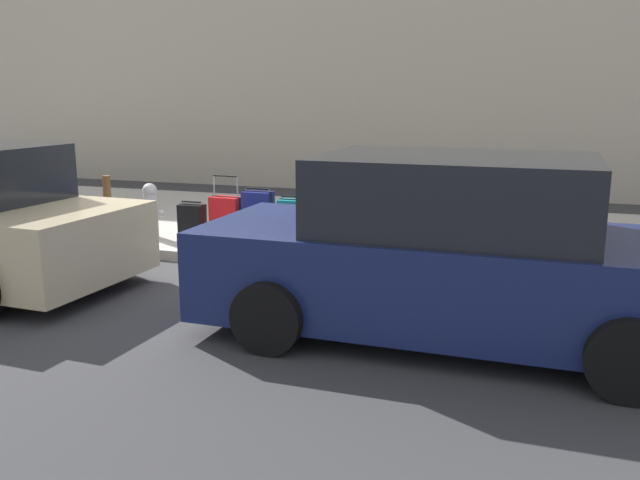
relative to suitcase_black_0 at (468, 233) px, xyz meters
The scene contains 14 objects.
ground_plane 3.18m from the suitcase_black_0, 13.22° to the left, with size 40.00×40.00×0.00m, color #333335.
sidewalk_curb 3.56m from the suitcase_black_0, 30.23° to the right, with size 18.00×5.00×0.14m, color #ADA89E.
suitcase_black_0 is the anchor object (origin of this frame).
suitcase_silver_1 0.57m from the suitcase_black_0, ahead, with size 0.49×0.27×0.69m.
suitcase_maroon_2 1.15m from the suitcase_black_0, ahead, with size 0.50×0.23×1.07m.
suitcase_olive_3 1.71m from the suitcase_black_0, ahead, with size 0.45×0.24×0.76m.
suitcase_teal_4 2.27m from the suitcase_black_0, ahead, with size 0.50×0.27×0.72m.
suitcase_navy_5 2.82m from the suitcase_black_0, ahead, with size 0.41×0.25×0.82m.
suitcase_red_6 3.34m from the suitcase_black_0, ahead, with size 0.46×0.28×0.96m.
suitcase_black_7 3.84m from the suitcase_black_0, ahead, with size 0.37×0.21×0.58m.
fire_hydrant 4.53m from the suitcase_black_0, ahead, with size 0.39×0.21×0.80m.
bollard_post 5.15m from the suitcase_black_0, ahead, with size 0.11×0.11×0.90m, color brown.
parking_meter 1.37m from the suitcase_black_0, behind, with size 0.12×0.09×1.27m.
parked_car_navy_0 2.42m from the suitcase_black_0, 92.87° to the left, with size 4.61×2.10×1.67m.
Camera 1 is at (-3.91, 7.63, 2.21)m, focal length 37.68 mm.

